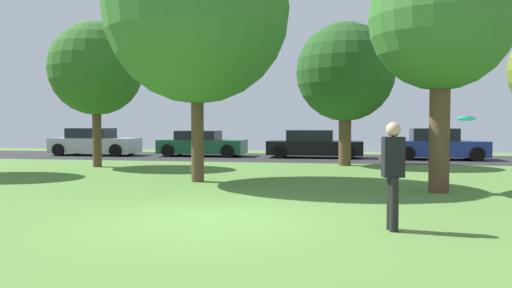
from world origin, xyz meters
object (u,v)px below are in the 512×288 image
maple_tree_far (441,20)px  parked_car_black (314,145)px  oak_tree_right (345,72)px  oak_tree_left (96,69)px  parked_car_silver (94,143)px  frisbee_disc (466,119)px  parked_car_green (202,144)px  oak_tree_center (197,11)px  parked_car_blue (437,145)px  person_thrower (393,171)px

maple_tree_far → parked_car_black: (-3.82, 11.76, -3.56)m
oak_tree_right → oak_tree_left: bearing=-166.1°
oak_tree_left → parked_car_silver: 7.92m
frisbee_disc → parked_car_green: frisbee_disc is taller
parked_car_silver → parked_car_green: bearing=3.5°
oak_tree_right → oak_tree_left: 9.72m
oak_tree_center → parked_car_green: oak_tree_center is taller
frisbee_disc → parked_car_silver: (-14.87, 16.08, -1.11)m
parked_car_silver → parked_car_green: 5.73m
oak_tree_left → maple_tree_far: (11.74, -5.16, 0.40)m
parked_car_silver → parked_car_green: size_ratio=1.03×
parked_car_green → parked_car_blue: parked_car_blue is taller
maple_tree_far → oak_tree_right: bearing=107.1°
oak_tree_center → frisbee_disc: bearing=-42.8°
oak_tree_left → parked_car_black: oak_tree_left is taller
oak_tree_center → oak_tree_left: oak_tree_center is taller
person_thrower → parked_car_black: 16.69m
parked_car_silver → frisbee_disc: bearing=-47.2°
oak_tree_left → frisbee_disc: oak_tree_left is taller
person_thrower → parked_car_black: bearing=86.6°
oak_tree_right → parked_car_silver: 13.90m
oak_tree_left → parked_car_blue: 15.39m
parked_car_green → parked_car_black: bearing=-1.3°
oak_tree_left → parked_car_green: 7.76m
parked_car_silver → parked_car_green: (5.72, 0.35, -0.05)m
oak_tree_right → parked_car_silver: size_ratio=1.27×
oak_tree_left → person_thrower: 14.54m
parked_car_green → parked_car_blue: 11.44m
oak_tree_right → parked_car_silver: oak_tree_right is taller
parked_car_silver → parked_car_blue: 17.15m
oak_tree_center → parked_car_blue: (8.38, 10.45, -4.24)m
oak_tree_center → parked_car_blue: oak_tree_center is taller
person_thrower → frisbee_disc: (1.13, 0.23, 0.82)m
oak_tree_left → person_thrower: oak_tree_left is taller
person_thrower → parked_car_black: (-2.31, 16.52, -0.33)m
frisbee_disc → oak_tree_right: bearing=99.1°
person_thrower → parked_car_green: (-8.02, 16.66, -0.34)m
oak_tree_left → parked_car_blue: bearing=25.1°
oak_tree_center → frisbee_disc: (6.10, -5.65, -3.14)m
frisbee_disc → parked_car_silver: size_ratio=0.07×
person_thrower → parked_car_blue: bearing=66.8°
oak_tree_center → parked_car_green: (-3.05, 10.78, -4.30)m
oak_tree_center → parked_car_blue: size_ratio=1.80×
parked_car_black → oak_tree_right: bearing=-70.5°
maple_tree_far → parked_car_silver: bearing=142.9°
frisbee_disc → parked_car_black: frisbee_disc is taller
frisbee_disc → oak_tree_center: bearing=137.2°
oak_tree_right → person_thrower: 12.59m
oak_tree_center → parked_car_silver: 14.28m
oak_tree_center → frisbee_disc: 8.88m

